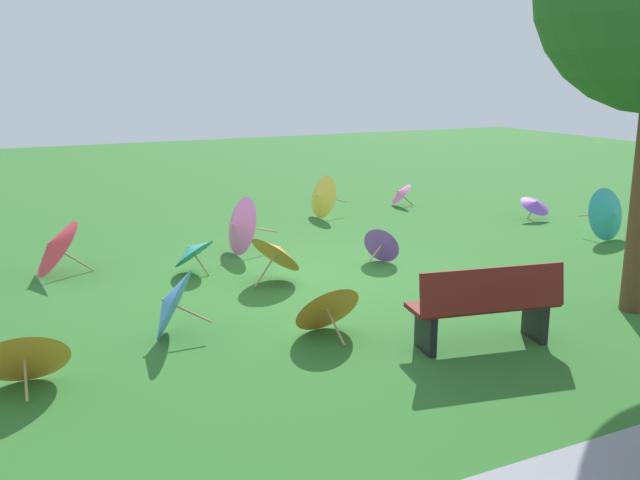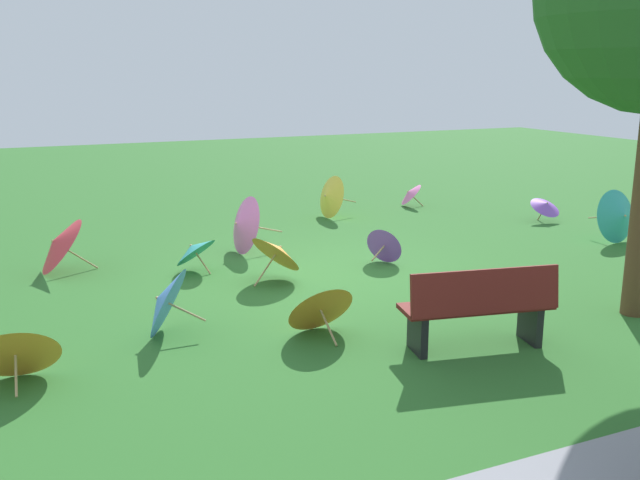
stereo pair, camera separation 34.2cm
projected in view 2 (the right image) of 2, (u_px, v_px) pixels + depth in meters
ground at (325, 274)px, 10.08m from camera, size 40.00×40.00×0.00m
park_bench at (479, 307)px, 7.26m from camera, size 1.66×0.77×0.90m
parasol_pink_0 at (241, 224)px, 11.10m from camera, size 0.96×0.96×0.95m
parasol_blue_0 at (163, 301)px, 7.65m from camera, size 0.83×0.96×0.81m
parasol_purple_0 at (385, 244)px, 10.60m from camera, size 0.64×0.64×0.58m
parasol_purple_1 at (546, 205)px, 13.46m from camera, size 0.63×0.61×0.52m
parasol_orange_1 at (15, 349)px, 6.46m from camera, size 0.85×0.71×0.70m
parasol_orange_2 at (278, 251)px, 9.64m from camera, size 0.83×0.91×0.74m
parasol_red_1 at (57, 244)px, 10.03m from camera, size 0.91×0.96×0.85m
parasol_orange_3 at (318, 305)px, 7.71m from camera, size 0.79×0.74×0.69m
parasol_teal_0 at (620, 216)px, 11.78m from camera, size 0.94×0.87×0.93m
parasol_teal_1 at (193, 249)px, 10.08m from camera, size 0.87×0.87×0.60m
parasol_pink_2 at (410, 193)px, 14.99m from camera, size 0.64×0.70×0.53m
parasol_yellow_0 at (329, 196)px, 13.81m from camera, size 0.85×0.88×0.86m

